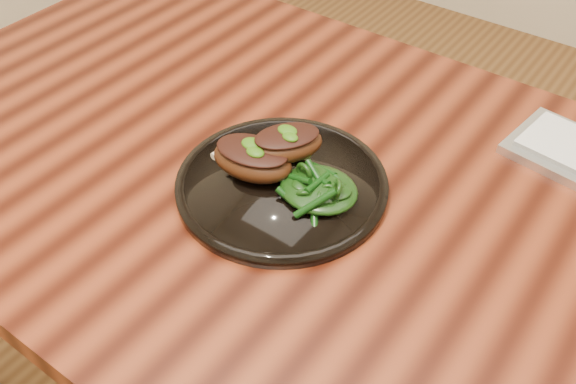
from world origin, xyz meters
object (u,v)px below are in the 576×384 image
object	(u,v)px
desk	(367,250)
plate	(282,184)
lamb_chop_front	(252,158)
greens_heap	(319,185)

from	to	relation	value
desk	plate	bearing A→B (deg)	-160.33
desk	lamb_chop_front	size ratio (longest dim) A/B	13.06
desk	greens_heap	bearing A→B (deg)	-148.98
desk	lamb_chop_front	xyz separation A→B (m)	(-0.16, -0.05, 0.12)
plate	lamb_chop_front	world-z (taller)	lamb_chop_front
lamb_chop_front	greens_heap	world-z (taller)	lamb_chop_front
lamb_chop_front	greens_heap	bearing A→B (deg)	8.83
desk	lamb_chop_front	distance (m)	0.21
plate	lamb_chop_front	xyz separation A→B (m)	(-0.04, -0.01, 0.03)
greens_heap	desk	bearing A→B (deg)	31.02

